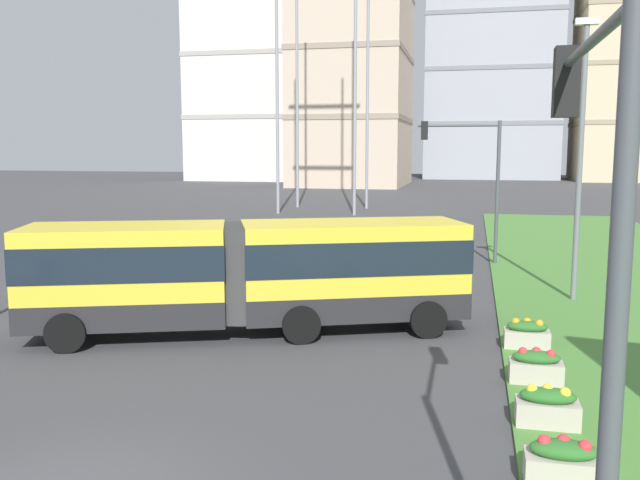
% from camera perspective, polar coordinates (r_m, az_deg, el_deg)
% --- Properties ---
extents(articulated_bus, '(11.87, 6.57, 3.00)m').
position_cam_1_polar(articulated_bus, '(18.50, -5.96, -2.78)').
color(articulated_bus, yellow).
rests_on(articulated_bus, ground).
extents(flower_planter_0, '(1.10, 0.56, 0.74)m').
position_cam_1_polar(flower_planter_0, '(11.08, 19.78, -17.16)').
color(flower_planter_0, '#B7AD9E').
rests_on(flower_planter_0, grass_median).
extents(flower_planter_1, '(1.10, 0.56, 0.74)m').
position_cam_1_polar(flower_planter_1, '(13.13, 18.58, -13.12)').
color(flower_planter_1, '#B7AD9E').
rests_on(flower_planter_1, grass_median).
extents(flower_planter_2, '(1.10, 0.56, 0.74)m').
position_cam_1_polar(flower_planter_2, '(15.32, 17.71, -10.06)').
color(flower_planter_2, '#B7AD9E').
rests_on(flower_planter_2, grass_median).
extents(flower_planter_3, '(1.10, 0.56, 0.74)m').
position_cam_1_polar(flower_planter_3, '(17.79, 17.01, -7.56)').
color(flower_planter_3, '#B7AD9E').
rests_on(flower_planter_3, grass_median).
extents(traffic_light_far_right, '(3.53, 0.28, 6.18)m').
position_cam_1_polar(traffic_light_far_right, '(30.01, 12.64, 6.00)').
color(traffic_light_far_right, '#474C51').
rests_on(traffic_light_far_right, ground).
extents(traffic_light_near_right, '(0.28, 3.81, 6.16)m').
position_cam_1_polar(traffic_light_near_right, '(6.34, 21.83, 0.09)').
color(traffic_light_near_right, '#474C51').
rests_on(traffic_light_near_right, ground).
extents(streetlight_median, '(0.70, 0.28, 9.04)m').
position_cam_1_polar(streetlight_median, '(23.39, 21.06, 7.09)').
color(streetlight_median, slate).
rests_on(streetlight_median, ground).
extents(apartment_tower_west, '(17.70, 15.05, 38.04)m').
position_cam_1_polar(apartment_tower_west, '(112.91, -5.87, 14.78)').
color(apartment_tower_west, silver).
rests_on(apartment_tower_west, ground).
extents(apartment_tower_westcentre, '(14.73, 20.09, 43.13)m').
position_cam_1_polar(apartment_tower_westcentre, '(96.45, 2.86, 17.57)').
color(apartment_tower_westcentre, '#C6B299').
rests_on(apartment_tower_westcentre, ground).
extents(apartment_tower_centre, '(21.83, 19.28, 43.60)m').
position_cam_1_polar(apartment_tower_centre, '(123.56, 14.35, 15.27)').
color(apartment_tower_centre, '#9EA3AD').
rests_on(apartment_tower_centre, ground).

